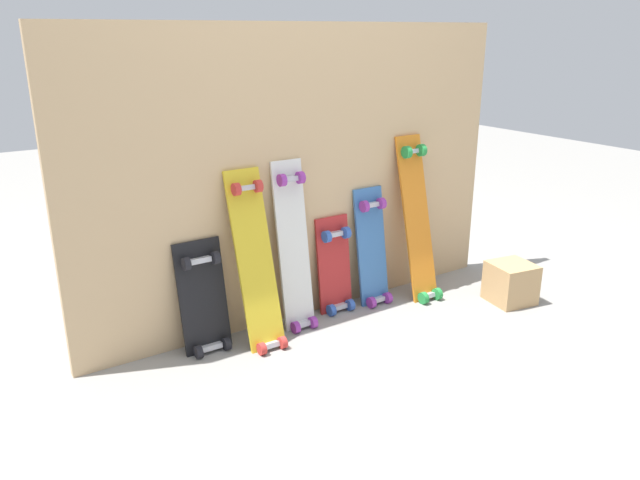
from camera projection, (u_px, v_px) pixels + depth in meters
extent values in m
plane|color=gray|center=(313.00, 315.00, 3.29)|extent=(12.00, 12.00, 0.00)
cube|color=tan|center=(305.00, 177.00, 3.11)|extent=(2.44, 0.04, 1.49)
cube|color=black|center=(203.00, 303.00, 2.89)|extent=(0.23, 0.12, 0.60)
cube|color=#B7B7BF|center=(211.00, 347.00, 2.91)|extent=(0.10, 0.04, 0.03)
cube|color=#B7B7BF|center=(200.00, 260.00, 2.83)|extent=(0.10, 0.04, 0.03)
cylinder|color=black|center=(198.00, 352.00, 2.86)|extent=(0.03, 0.06, 0.06)
cylinder|color=black|center=(227.00, 344.00, 2.93)|extent=(0.03, 0.06, 0.06)
cylinder|color=black|center=(186.00, 264.00, 2.78)|extent=(0.03, 0.06, 0.06)
cylinder|color=black|center=(215.00, 258.00, 2.85)|extent=(0.03, 0.06, 0.06)
cube|color=gold|center=(256.00, 267.00, 2.91)|extent=(0.18, 0.26, 0.91)
cube|color=#B7B7BF|center=(271.00, 345.00, 2.93)|extent=(0.08, 0.04, 0.03)
cube|color=#B7B7BF|center=(246.00, 188.00, 2.85)|extent=(0.08, 0.04, 0.03)
cylinder|color=red|center=(262.00, 349.00, 2.89)|extent=(0.03, 0.06, 0.06)
cylinder|color=red|center=(283.00, 343.00, 2.95)|extent=(0.03, 0.06, 0.06)
cylinder|color=red|center=(236.00, 189.00, 2.81)|extent=(0.03, 0.06, 0.06)
cylinder|color=red|center=(258.00, 186.00, 2.87)|extent=(0.03, 0.06, 0.06)
cube|color=silver|center=(294.00, 252.00, 3.08)|extent=(0.17, 0.15, 0.92)
cube|color=#B7B7BF|center=(303.00, 324.00, 3.14)|extent=(0.08, 0.04, 0.03)
cube|color=#B7B7BF|center=(289.00, 179.00, 2.98)|extent=(0.08, 0.04, 0.03)
cylinder|color=purple|center=(296.00, 327.00, 3.10)|extent=(0.03, 0.06, 0.06)
cylinder|color=purple|center=(313.00, 322.00, 3.15)|extent=(0.03, 0.06, 0.06)
cylinder|color=purple|center=(282.00, 180.00, 2.94)|extent=(0.03, 0.06, 0.06)
cylinder|color=purple|center=(300.00, 177.00, 3.00)|extent=(0.03, 0.06, 0.06)
cube|color=#B22626|center=(334.00, 270.00, 3.30)|extent=(0.20, 0.08, 0.58)
cube|color=#B7B7BF|center=(339.00, 307.00, 3.33)|extent=(0.09, 0.04, 0.03)
cube|color=#B7B7BF|center=(334.00, 234.00, 3.24)|extent=(0.09, 0.04, 0.03)
cylinder|color=#3359B2|center=(331.00, 310.00, 3.28)|extent=(0.03, 0.06, 0.06)
cylinder|color=#3359B2|center=(350.00, 305.00, 3.35)|extent=(0.03, 0.06, 0.06)
cylinder|color=#3359B2|center=(327.00, 237.00, 3.19)|extent=(0.03, 0.06, 0.06)
cylinder|color=#3359B2|center=(346.00, 233.00, 3.25)|extent=(0.03, 0.06, 0.06)
cube|color=#386BAD|center=(371.00, 252.00, 3.39)|extent=(0.18, 0.13, 0.71)
cube|color=#B7B7BF|center=(378.00, 300.00, 3.42)|extent=(0.08, 0.04, 0.03)
cube|color=#B7B7BF|center=(371.00, 205.00, 3.31)|extent=(0.08, 0.04, 0.03)
cylinder|color=purple|center=(371.00, 303.00, 3.38)|extent=(0.03, 0.06, 0.06)
cylinder|color=purple|center=(388.00, 298.00, 3.43)|extent=(0.03, 0.06, 0.06)
cylinder|color=purple|center=(364.00, 206.00, 3.27)|extent=(0.03, 0.06, 0.06)
cylinder|color=purple|center=(381.00, 203.00, 3.33)|extent=(0.03, 0.06, 0.06)
cube|color=orange|center=(417.00, 225.00, 3.44)|extent=(0.17, 0.25, 0.97)
cube|color=#B7B7BF|center=(428.00, 296.00, 3.47)|extent=(0.08, 0.04, 0.03)
cube|color=#B7B7BF|center=(412.00, 151.00, 3.37)|extent=(0.08, 0.04, 0.03)
cylinder|color=#268C3F|center=(423.00, 298.00, 3.43)|extent=(0.03, 0.07, 0.07)
cylinder|color=#268C3F|center=(437.00, 294.00, 3.48)|extent=(0.03, 0.07, 0.07)
cylinder|color=#268C3F|center=(407.00, 152.00, 3.32)|extent=(0.03, 0.07, 0.07)
cylinder|color=#268C3F|center=(421.00, 150.00, 3.38)|extent=(0.03, 0.07, 0.07)
cube|color=tan|center=(511.00, 283.00, 3.43)|extent=(0.26, 0.26, 0.22)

